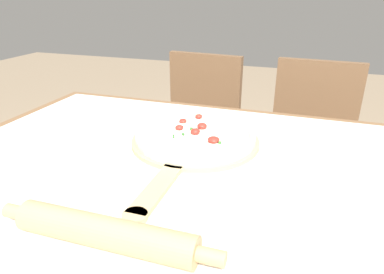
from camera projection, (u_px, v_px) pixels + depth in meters
The scene contains 7 objects.
dining_table at pixel (190, 203), 0.88m from camera, with size 1.38×0.99×0.77m.
towel_cloth at pixel (189, 167), 0.84m from camera, with size 1.30×0.91×0.00m.
pizza_peel at pixel (193, 144), 0.95m from camera, with size 0.36×0.57×0.01m.
pizza at pixel (195, 135), 0.96m from camera, with size 0.34×0.34×0.04m.
rolling_pin at pixel (105, 232), 0.57m from camera, with size 0.41×0.06×0.06m.
chair_left at pixel (197, 131), 1.75m from camera, with size 0.44×0.44×0.89m.
chair_right at pixel (309, 145), 1.59m from camera, with size 0.43×0.43×0.89m.
Camera 1 is at (0.24, -0.70, 1.18)m, focal length 32.00 mm.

